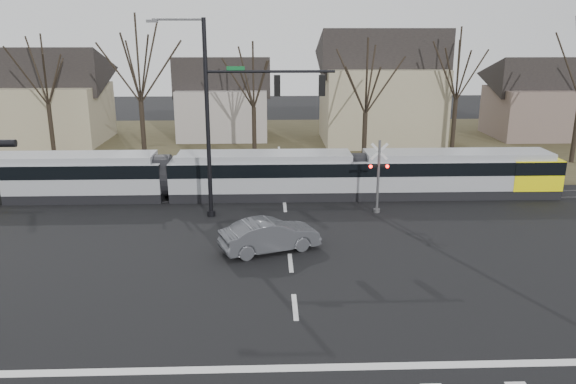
{
  "coord_description": "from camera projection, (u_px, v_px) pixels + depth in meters",
  "views": [
    {
      "loc": [
        -0.9,
        -16.23,
        9.57
      ],
      "look_at": [
        0.0,
        9.0,
        2.3
      ],
      "focal_mm": 35.0,
      "sensor_mm": 36.0,
      "label": 1
    }
  ],
  "objects": [
    {
      "name": "ground",
      "position": [
        298.0,
        336.0,
        18.26
      ],
      "size": [
        140.0,
        140.0,
        0.0
      ],
      "primitive_type": "plane",
      "color": "black"
    },
    {
      "name": "grass_verge",
      "position": [
        279.0,
        144.0,
        48.99
      ],
      "size": [
        140.0,
        28.0,
        0.01
      ],
      "primitive_type": "cube",
      "color": "#38331E",
      "rests_on": "ground"
    },
    {
      "name": "stop_line",
      "position": [
        301.0,
        368.0,
        16.53
      ],
      "size": [
        28.0,
        0.35,
        0.01
      ],
      "primitive_type": "cube",
      "color": "silver",
      "rests_on": "ground"
    },
    {
      "name": "lane_dashes",
      "position": [
        284.0,
        196.0,
        33.63
      ],
      "size": [
        0.18,
        30.0,
        0.01
      ],
      "color": "silver",
      "rests_on": "ground"
    },
    {
      "name": "rail_pair",
      "position": [
        284.0,
        197.0,
        33.43
      ],
      "size": [
        90.0,
        1.52,
        0.06
      ],
      "color": "#59595E",
      "rests_on": "ground"
    },
    {
      "name": "tram",
      "position": [
        262.0,
        173.0,
        33.18
      ],
      "size": [
        35.33,
        2.62,
        2.68
      ],
      "color": "gray",
      "rests_on": "ground"
    },
    {
      "name": "sedan",
      "position": [
        270.0,
        235.0,
        25.17
      ],
      "size": [
        4.55,
        5.51,
        1.47
      ],
      "primitive_type": "imported",
      "rotation": [
        0.0,
        0.0,
        1.94
      ],
      "color": "#43454A",
      "rests_on": "ground"
    },
    {
      "name": "signal_pole_far",
      "position": [
        238.0,
        110.0,
        28.61
      ],
      "size": [
        9.28,
        0.44,
        10.2
      ],
      "color": "black",
      "rests_on": "ground"
    },
    {
      "name": "rail_crossing_signal",
      "position": [
        378.0,
        179.0,
        30.2
      ],
      "size": [
        1.08,
        0.36,
        4.0
      ],
      "color": "#59595B",
      "rests_on": "ground"
    },
    {
      "name": "tree_row",
      "position": [
        307.0,
        94.0,
        41.91
      ],
      "size": [
        59.2,
        7.2,
        10.0
      ],
      "color": "black",
      "rests_on": "ground"
    },
    {
      "name": "house_a",
      "position": [
        49.0,
        91.0,
        48.99
      ],
      "size": [
        9.72,
        8.64,
        8.6
      ],
      "color": "gray",
      "rests_on": "ground"
    },
    {
      "name": "house_b",
      "position": [
        223.0,
        94.0,
        51.56
      ],
      "size": [
        8.64,
        7.56,
        7.65
      ],
      "color": "gray",
      "rests_on": "ground"
    },
    {
      "name": "house_c",
      "position": [
        381.0,
        82.0,
        48.81
      ],
      "size": [
        10.8,
        8.64,
        10.1
      ],
      "color": "gray",
      "rests_on": "ground"
    },
    {
      "name": "house_d",
      "position": [
        538.0,
        94.0,
        51.6
      ],
      "size": [
        8.64,
        7.56,
        7.65
      ],
      "color": "brown",
      "rests_on": "ground"
    }
  ]
}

